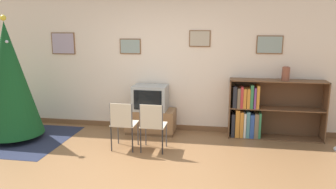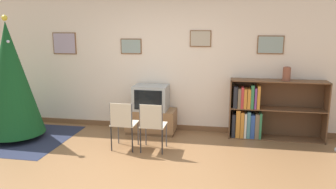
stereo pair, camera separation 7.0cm
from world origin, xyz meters
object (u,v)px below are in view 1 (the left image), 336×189
Objects in this scene: television at (150,98)px; bookshelf at (258,112)px; folding_chair_left at (123,123)px; tv_console at (151,121)px; vase at (286,73)px; christmas_tree at (9,79)px; folding_chair_right at (153,124)px.

bookshelf reaches higher than television.
television is 0.78× the size of folding_chair_left.
bookshelf is (2.26, 1.04, 0.01)m from folding_chair_left.
folding_chair_left reaches higher than tv_console.
folding_chair_left is (-0.25, -0.97, 0.24)m from tv_console.
tv_console is 1.47× the size of television.
tv_console is 1.03m from folding_chair_left.
bookshelf is 0.85m from vase.
bookshelf reaches higher than folding_chair_left.
tv_console is 2.03m from bookshelf.
tv_console is at bearing 18.38° from christmas_tree.
tv_console is at bearing -177.94° from bookshelf.
christmas_tree reaches higher than folding_chair_right.
vase is at bearing 9.98° from christmas_tree.
christmas_tree reaches higher than tv_console.
folding_chair_right is at bearing -75.50° from tv_console.
folding_chair_left is at bearing 180.00° from folding_chair_right.
folding_chair_left is 0.49× the size of bookshelf.
tv_console is 1.03m from folding_chair_right.
tv_console is at bearing -178.61° from vase.
vase is (2.45, 0.06, 0.52)m from television.
folding_chair_right is 2.54m from vase.
bookshelf is at bearing 11.11° from christmas_tree.
tv_console is 0.46m from television.
television is at bearing -178.55° from vase.
television is 1.02m from folding_chair_right.
christmas_tree is 4.52m from bookshelf.
folding_chair_right reaches higher than tv_console.
bookshelf is at bearing 24.62° from folding_chair_left.
christmas_tree reaches higher than vase.
television is (2.38, 0.79, -0.41)m from christmas_tree.
television is 0.38× the size of bookshelf.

